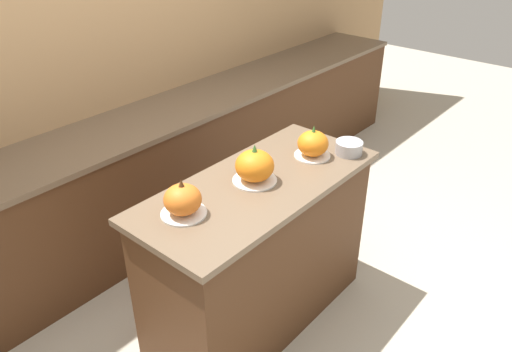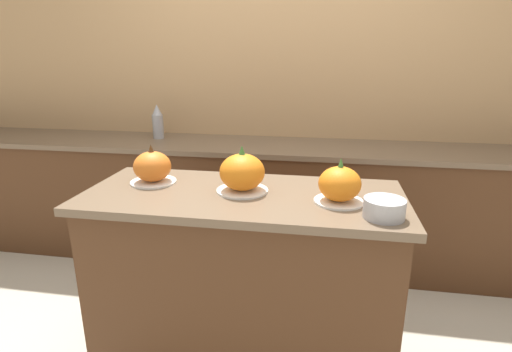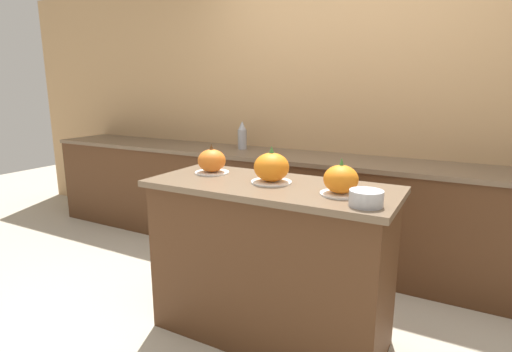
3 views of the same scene
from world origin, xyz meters
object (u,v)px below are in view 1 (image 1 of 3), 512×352
Objects in this scene: pumpkin_cake_center at (255,166)px; mixing_bowl at (349,148)px; pumpkin_cake_right at (313,144)px; pumpkin_cake_left at (183,200)px.

pumpkin_cake_center reaches higher than mixing_bowl.
pumpkin_cake_center is 1.50× the size of mixing_bowl.
pumpkin_cake_right is 1.32× the size of mixing_bowl.
pumpkin_cake_center is 1.13× the size of pumpkin_cake_right.
mixing_bowl is (0.16, -0.14, -0.04)m from pumpkin_cake_right.
pumpkin_cake_right is at bearing -7.78° from pumpkin_cake_left.
pumpkin_cake_left is at bearing 173.39° from pumpkin_cake_center.
mixing_bowl is (0.57, -0.20, -0.05)m from pumpkin_cake_center.
pumpkin_cake_center is at bearing 170.99° from pumpkin_cake_right.
pumpkin_cake_right is at bearing -9.01° from pumpkin_cake_center.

